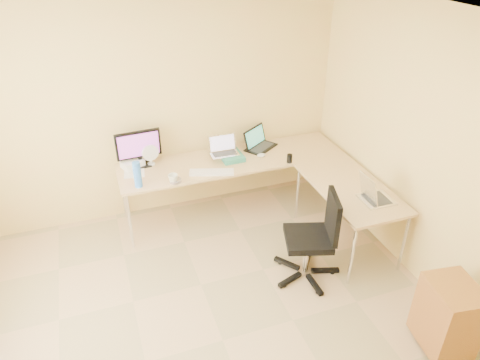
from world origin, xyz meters
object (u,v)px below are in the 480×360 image
object	(u,v)px
laptop_black	(261,139)
office_chair	(308,235)
monitor	(139,149)
laptop_center	(224,146)
desk_main	(233,186)
keyboard	(212,172)
mug	(173,179)
desk_fan	(150,155)
cabinet	(448,316)
desk_return	(347,215)
water_bottle	(137,175)
laptop_return	(378,190)

from	to	relation	value
laptop_black	office_chair	world-z (taller)	same
monitor	laptop_center	xyz separation A→B (m)	(0.95, -0.15, -0.05)
desk_main	laptop_black	xyz separation A→B (m)	(0.42, 0.16, 0.49)
keyboard	mug	distance (m)	0.45
desk_main	desk_fan	size ratio (longest dim) A/B	11.03
desk_main	cabinet	world-z (taller)	desk_main
desk_return	monitor	size ratio (longest dim) A/B	2.60
mug	desk_fan	world-z (taller)	desk_fan
mug	desk_fan	bearing A→B (deg)	107.67
desk_return	water_bottle	bearing A→B (deg)	160.29
desk_fan	office_chair	xyz separation A→B (m)	(1.25, -1.52, -0.35)
desk_main	keyboard	xyz separation A→B (m)	(-0.32, -0.24, 0.38)
laptop_center	laptop_black	bearing A→B (deg)	13.46
monitor	desk_main	bearing A→B (deg)	-14.73
laptop_center	keyboard	world-z (taller)	laptop_center
laptop_center	cabinet	world-z (taller)	laptop_center
desk_main	mug	distance (m)	0.92
keyboard	water_bottle	world-z (taller)	water_bottle
laptop_return	office_chair	distance (m)	0.83
laptop_return	cabinet	distance (m)	1.30
desk_fan	water_bottle	bearing A→B (deg)	-121.75
desk_main	water_bottle	distance (m)	1.26
laptop_return	cabinet	size ratio (longest dim) A/B	0.58
desk_fan	office_chair	world-z (taller)	office_chair
laptop_black	cabinet	distance (m)	2.78
monitor	laptop_black	size ratio (longest dim) A/B	1.27
mug	laptop_return	world-z (taller)	laptop_return
desk_main	laptop_return	xyz separation A→B (m)	(1.07, -1.31, 0.49)
laptop_black	desk_fan	distance (m)	1.34
laptop_black	cabinet	xyz separation A→B (m)	(0.59, -2.67, -0.49)
desk_return	water_bottle	world-z (taller)	water_bottle
laptop_center	desk_fan	world-z (taller)	laptop_center
desk_fan	laptop_black	bearing A→B (deg)	-7.44
laptop_center	mug	size ratio (longest dim) A/B	3.10
monitor	laptop_black	xyz separation A→B (m)	(1.46, -0.04, -0.09)
desk_return	mug	world-z (taller)	mug
monitor	cabinet	bearing A→B (deg)	-56.86
desk_return	office_chair	bearing A→B (deg)	-152.86
laptop_black	monitor	bearing A→B (deg)	143.49
monitor	desk_fan	distance (m)	0.15
laptop_black	mug	xyz separation A→B (m)	(-1.19, -0.46, -0.07)
laptop_return	mug	bearing A→B (deg)	62.99
laptop_return	desk_main	bearing A→B (deg)	41.14
monitor	laptop_center	world-z (taller)	monitor
keyboard	laptop_black	bearing A→B (deg)	45.65
water_bottle	laptop_return	world-z (taller)	water_bottle
desk_fan	desk_return	bearing A→B (deg)	-38.31
monitor	laptop_return	world-z (taller)	monitor
desk_main	cabinet	xyz separation A→B (m)	(1.01, -2.52, -0.01)
monitor	cabinet	size ratio (longest dim) A/B	0.80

